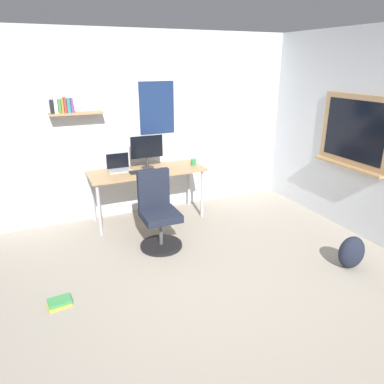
{
  "coord_description": "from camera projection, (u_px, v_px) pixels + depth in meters",
  "views": [
    {
      "loc": [
        -1.38,
        -2.63,
        2.19
      ],
      "look_at": [
        0.1,
        0.72,
        0.85
      ],
      "focal_mm": 33.65,
      "sensor_mm": 36.0,
      "label": 1
    }
  ],
  "objects": [
    {
      "name": "monitor_primary",
      "position": [
        147.0,
        149.0,
        5.06
      ],
      "size": [
        0.46,
        0.17,
        0.46
      ],
      "color": "#38383D",
      "rests_on": "desk"
    },
    {
      "name": "keyboard",
      "position": [
        143.0,
        171.0,
        4.95
      ],
      "size": [
        0.37,
        0.13,
        0.02
      ],
      "primitive_type": "cube",
      "color": "black",
      "rests_on": "desk"
    },
    {
      "name": "laptop",
      "position": [
        119.0,
        167.0,
        5.02
      ],
      "size": [
        0.31,
        0.21,
        0.23
      ],
      "color": "#ADAFB5",
      "rests_on": "desk"
    },
    {
      "name": "ground_plane",
      "position": [
        212.0,
        298.0,
        3.54
      ],
      "size": [
        5.2,
        5.2,
        0.0
      ],
      "primitive_type": "plane",
      "color": "#9E9384",
      "rests_on": "ground"
    },
    {
      "name": "wall_back",
      "position": [
        137.0,
        126.0,
        5.19
      ],
      "size": [
        5.0,
        0.3,
        2.6
      ],
      "color": "silver",
      "rests_on": "ground"
    },
    {
      "name": "office_chair",
      "position": [
        158.0,
        215.0,
        4.41
      ],
      "size": [
        0.52,
        0.52,
        0.95
      ],
      "color": "black",
      "rests_on": "ground"
    },
    {
      "name": "computer_mouse",
      "position": [
        162.0,
        169.0,
        5.06
      ],
      "size": [
        0.1,
        0.06,
        0.03
      ],
      "primitive_type": "ellipsoid",
      "color": "#262628",
      "rests_on": "desk"
    },
    {
      "name": "desk",
      "position": [
        147.0,
        175.0,
        5.08
      ],
      "size": [
        1.61,
        0.61,
        0.74
      ],
      "color": "tan",
      "rests_on": "ground"
    },
    {
      "name": "book_stack_on_floor",
      "position": [
        60.0,
        302.0,
        3.42
      ],
      "size": [
        0.23,
        0.18,
        0.06
      ],
      "color": "gold",
      "rests_on": "ground"
    },
    {
      "name": "backpack",
      "position": [
        351.0,
        252.0,
        3.99
      ],
      "size": [
        0.32,
        0.22,
        0.38
      ],
      "primitive_type": "ellipsoid",
      "color": "#1E2333",
      "rests_on": "ground"
    },
    {
      "name": "coffee_mug",
      "position": [
        193.0,
        162.0,
        5.28
      ],
      "size": [
        0.08,
        0.08,
        0.09
      ],
      "primitive_type": "cylinder",
      "color": "#338C4C",
      "rests_on": "desk"
    }
  ]
}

